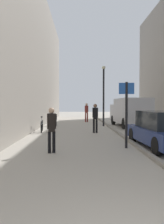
# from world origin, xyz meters

# --- Properties ---
(ground_plane) EXTENTS (80.00, 80.00, 0.00)m
(ground_plane) POSITION_xyz_m (0.00, 12.00, 0.00)
(ground_plane) COLOR #A8A093
(building_facade_left) EXTENTS (3.35, 40.00, 11.11)m
(building_facade_left) POSITION_xyz_m (-5.27, 12.00, 5.56)
(building_facade_left) COLOR gray
(building_facade_left) RESTS_ON ground_plane
(kerb_strip) EXTENTS (0.16, 40.00, 0.12)m
(kerb_strip) POSITION_xyz_m (1.58, 12.00, 0.06)
(kerb_strip) COLOR gray
(kerb_strip) RESTS_ON ground_plane
(pedestrian_main_foreground) EXTENTS (0.34, 0.24, 1.76)m
(pedestrian_main_foreground) POSITION_xyz_m (0.25, 11.89, 1.01)
(pedestrian_main_foreground) COLOR black
(pedestrian_main_foreground) RESTS_ON ground_plane
(pedestrian_mid_block) EXTENTS (0.31, 0.24, 1.61)m
(pedestrian_mid_block) POSITION_xyz_m (-1.71, 6.12, 0.93)
(pedestrian_mid_block) COLOR black
(pedestrian_mid_block) RESTS_ON ground_plane
(pedestrian_far_crossing) EXTENTS (0.35, 0.27, 1.85)m
(pedestrian_far_crossing) POSITION_xyz_m (0.03, 20.60, 1.07)
(pedestrian_far_crossing) COLOR maroon
(pedestrian_far_crossing) RESTS_ON ground_plane
(delivery_van) EXTENTS (2.28, 5.40, 2.17)m
(delivery_van) POSITION_xyz_m (3.19, 15.71, 1.18)
(delivery_van) COLOR #B7B7BC
(delivery_van) RESTS_ON ground_plane
(parked_car) EXTENTS (2.02, 4.29, 1.45)m
(parked_car) POSITION_xyz_m (2.62, 7.07, 0.71)
(parked_car) COLOR navy
(parked_car) RESTS_ON ground_plane
(street_sign_post) EXTENTS (0.60, 0.10, 2.60)m
(street_sign_post) POSITION_xyz_m (1.13, 7.01, 1.55)
(street_sign_post) COLOR black
(street_sign_post) RESTS_ON ground_plane
(lamp_post) EXTENTS (0.28, 0.28, 4.76)m
(lamp_post) POSITION_xyz_m (1.22, 16.22, 2.72)
(lamp_post) COLOR black
(lamp_post) RESTS_ON ground_plane
(bicycle_leaning) EXTENTS (0.24, 1.77, 0.98)m
(bicycle_leaning) POSITION_xyz_m (-3.06, 12.51, 0.38)
(bicycle_leaning) COLOR black
(bicycle_leaning) RESTS_ON ground_plane
(cafe_chair_near_window) EXTENTS (0.55, 0.55, 0.94)m
(cafe_chair_near_window) POSITION_xyz_m (-2.42, 12.35, 0.55)
(cafe_chair_near_window) COLOR #B7B2A8
(cafe_chair_near_window) RESTS_ON ground_plane
(cafe_chair_by_doorway) EXTENTS (0.46, 0.46, 0.94)m
(cafe_chair_by_doorway) POSITION_xyz_m (-2.72, 16.50, 0.55)
(cafe_chair_by_doorway) COLOR black
(cafe_chair_by_doorway) RESTS_ON ground_plane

